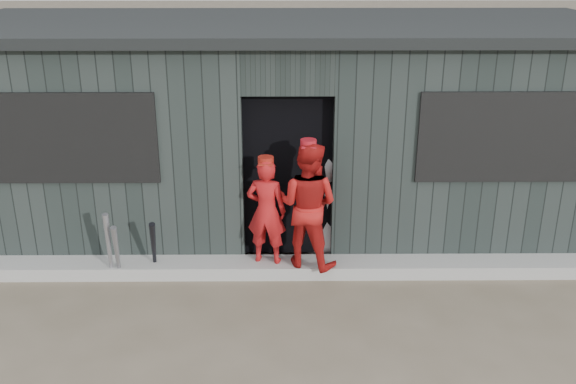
{
  "coord_description": "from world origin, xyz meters",
  "views": [
    {
      "loc": [
        -0.05,
        -4.64,
        3.49
      ],
      "look_at": [
        0.0,
        1.8,
        1.0
      ],
      "focal_mm": 40.0,
      "sensor_mm": 36.0,
      "label": 1
    }
  ],
  "objects_px": {
    "player_red_left": "(266,211)",
    "bat_right": "(154,248)",
    "player_red_right": "(308,205)",
    "dugout": "(287,125)",
    "bat_left": "(109,247)",
    "player_grey_back": "(328,205)",
    "bat_mid": "(117,253)"
  },
  "relations": [
    {
      "from": "bat_mid",
      "to": "dugout",
      "type": "bearing_deg",
      "value": 45.14
    },
    {
      "from": "bat_left",
      "to": "bat_right",
      "type": "relative_size",
      "value": 1.12
    },
    {
      "from": "bat_left",
      "to": "dugout",
      "type": "distance_m",
      "value": 2.82
    },
    {
      "from": "bat_mid",
      "to": "player_red_left",
      "type": "bearing_deg",
      "value": 7.52
    },
    {
      "from": "player_red_left",
      "to": "player_grey_back",
      "type": "relative_size",
      "value": 0.93
    },
    {
      "from": "bat_left",
      "to": "player_red_right",
      "type": "distance_m",
      "value": 2.21
    },
    {
      "from": "player_red_right",
      "to": "player_grey_back",
      "type": "bearing_deg",
      "value": -92.67
    },
    {
      "from": "bat_left",
      "to": "dugout",
      "type": "height_order",
      "value": "dugout"
    },
    {
      "from": "player_red_left",
      "to": "dugout",
      "type": "height_order",
      "value": "dugout"
    },
    {
      "from": "player_red_left",
      "to": "dugout",
      "type": "xyz_separation_m",
      "value": [
        0.24,
        1.66,
        0.53
      ]
    },
    {
      "from": "dugout",
      "to": "bat_right",
      "type": "bearing_deg",
      "value": -130.19
    },
    {
      "from": "bat_right",
      "to": "player_grey_back",
      "type": "xyz_separation_m",
      "value": [
        1.95,
        0.54,
        0.29
      ]
    },
    {
      "from": "dugout",
      "to": "player_red_left",
      "type": "bearing_deg",
      "value": -98.12
    },
    {
      "from": "dugout",
      "to": "player_red_right",
      "type": "bearing_deg",
      "value": -82.94
    },
    {
      "from": "bat_mid",
      "to": "player_grey_back",
      "type": "bearing_deg",
      "value": 15.75
    },
    {
      "from": "player_red_right",
      "to": "bat_left",
      "type": "bearing_deg",
      "value": 27.36
    },
    {
      "from": "bat_left",
      "to": "player_red_left",
      "type": "relative_size",
      "value": 0.69
    },
    {
      "from": "bat_left",
      "to": "bat_right",
      "type": "height_order",
      "value": "bat_left"
    },
    {
      "from": "player_red_left",
      "to": "player_red_right",
      "type": "relative_size",
      "value": 0.85
    },
    {
      "from": "player_red_left",
      "to": "dugout",
      "type": "relative_size",
      "value": 0.15
    },
    {
      "from": "bat_right",
      "to": "player_red_left",
      "type": "distance_m",
      "value": 1.31
    },
    {
      "from": "player_grey_back",
      "to": "bat_left",
      "type": "bearing_deg",
      "value": 20.3
    },
    {
      "from": "bat_right",
      "to": "dugout",
      "type": "relative_size",
      "value": 0.09
    },
    {
      "from": "player_red_left",
      "to": "dugout",
      "type": "distance_m",
      "value": 1.76
    },
    {
      "from": "player_red_left",
      "to": "bat_right",
      "type": "bearing_deg",
      "value": 15.85
    },
    {
      "from": "bat_right",
      "to": "player_red_left",
      "type": "bearing_deg",
      "value": 4.57
    },
    {
      "from": "bat_left",
      "to": "player_grey_back",
      "type": "distance_m",
      "value": 2.51
    },
    {
      "from": "player_red_right",
      "to": "dugout",
      "type": "height_order",
      "value": "dugout"
    },
    {
      "from": "bat_left",
      "to": "bat_mid",
      "type": "bearing_deg",
      "value": -16.68
    },
    {
      "from": "player_red_right",
      "to": "dugout",
      "type": "xyz_separation_m",
      "value": [
        -0.21,
        1.72,
        0.43
      ]
    },
    {
      "from": "bat_mid",
      "to": "dugout",
      "type": "xyz_separation_m",
      "value": [
        1.86,
        1.87,
        0.93
      ]
    },
    {
      "from": "bat_right",
      "to": "player_grey_back",
      "type": "relative_size",
      "value": 0.58
    }
  ]
}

